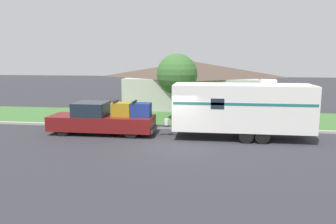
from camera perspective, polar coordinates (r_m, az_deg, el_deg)
name	(u,v)px	position (r m, az deg, el deg)	size (l,w,h in m)	color
ground_plane	(172,144)	(17.24, 0.62, -5.62)	(120.00, 120.00, 0.00)	#2D2D33
curb_strip	(179,128)	(20.84, 1.89, -2.75)	(80.00, 0.30, 0.14)	#999993
lawn_strip	(184,118)	(24.42, 2.76, -1.06)	(80.00, 7.00, 0.03)	#3D6B33
house_across_street	(192,83)	(30.49, 4.21, 5.07)	(12.17, 8.47, 4.12)	#B2B2A8
pickup_truck	(103,119)	(19.73, -11.24, -1.23)	(6.28, 1.99, 2.01)	black
travel_trailer	(242,107)	(18.60, 12.74, 0.85)	(8.52, 2.46, 3.31)	black
mailbox	(198,112)	(21.53, 5.25, 0.02)	(0.48, 0.20, 1.24)	brown
tree_in_yard	(177,74)	(22.85, 1.58, 6.57)	(2.83, 2.83, 4.75)	brown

